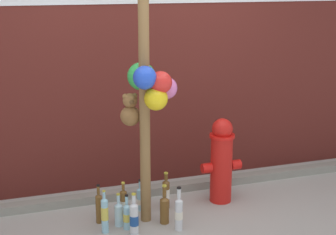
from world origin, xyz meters
TOP-DOWN VIEW (x-y plane):
  - curb_strip at (0.00, 0.90)m, footprint 8.00×0.12m
  - memorial_post at (-0.15, 0.36)m, footprint 0.48×0.49m
  - fire_hydrant at (0.64, 0.56)m, footprint 0.39×0.24m
  - bottle_0 at (-0.32, 0.16)m, footprint 0.07×0.07m
  - bottle_1 at (0.06, 0.12)m, footprint 0.07×0.07m
  - bottle_2 at (-0.35, 0.43)m, footprint 0.06×0.06m
  - bottle_3 at (-0.56, 0.46)m, footprint 0.06×0.06m
  - bottle_4 at (-0.02, 0.28)m, footprint 0.08×0.08m
  - bottle_5 at (-0.36, 0.27)m, footprint 0.06×0.06m
  - bottle_6 at (-0.41, 0.35)m, footprint 0.07×0.07m
  - bottle_7 at (-0.15, 0.59)m, footprint 0.07×0.07m
  - bottle_8 at (0.09, 0.56)m, footprint 0.07×0.07m
  - bottle_9 at (-0.55, 0.27)m, footprint 0.06×0.06m

SIDE VIEW (x-z plane):
  - curb_strip at x=0.00m, z-range 0.00..0.08m
  - bottle_6 at x=-0.41m, z-range -0.03..0.27m
  - bottle_7 at x=-0.15m, z-range -0.03..0.27m
  - bottle_5 at x=-0.36m, z-range -0.04..0.28m
  - bottle_4 at x=-0.02m, z-range -0.04..0.32m
  - bottle_3 at x=-0.56m, z-range -0.03..0.33m
  - bottle_0 at x=-0.32m, z-range -0.04..0.33m
  - bottle_8 at x=0.09m, z-range -0.03..0.33m
  - bottle_2 at x=-0.35m, z-range -0.03..0.34m
  - bottle_1 at x=0.06m, z-range -0.04..0.35m
  - bottle_9 at x=-0.55m, z-range -0.02..0.36m
  - fire_hydrant at x=0.64m, z-range 0.01..0.82m
  - memorial_post at x=-0.15m, z-range 0.12..2.70m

